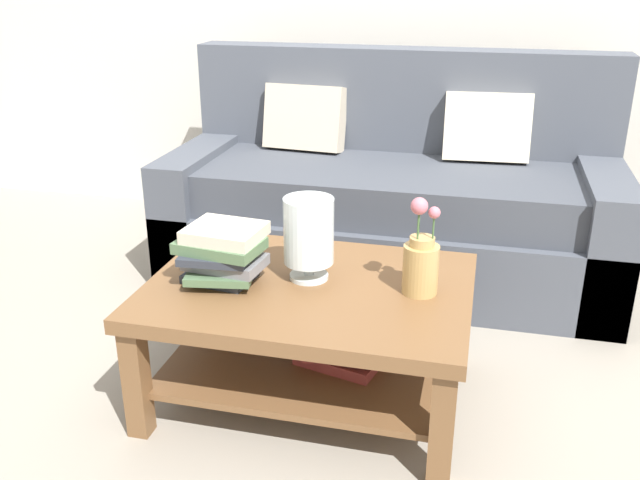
# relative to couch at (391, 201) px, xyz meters

# --- Properties ---
(ground_plane) EXTENTS (10.00, 10.00, 0.00)m
(ground_plane) POSITION_rel_couch_xyz_m (-0.13, -0.88, -0.36)
(ground_plane) COLOR gray
(couch) EXTENTS (2.11, 0.90, 1.06)m
(couch) POSITION_rel_couch_xyz_m (0.00, 0.00, 0.00)
(couch) COLOR #474C56
(couch) RESTS_ON ground
(coffee_table) EXTENTS (1.08, 0.79, 0.44)m
(coffee_table) POSITION_rel_couch_xyz_m (-0.10, -1.16, -0.05)
(coffee_table) COLOR brown
(coffee_table) RESTS_ON ground
(book_stack_main) EXTENTS (0.30, 0.25, 0.20)m
(book_stack_main) POSITION_rel_couch_xyz_m (-0.40, -1.21, 0.18)
(book_stack_main) COLOR #2D333D
(book_stack_main) RESTS_ON coffee_table
(glass_hurricane_vase) EXTENTS (0.17, 0.17, 0.29)m
(glass_hurricane_vase) POSITION_rel_couch_xyz_m (-0.12, -1.12, 0.24)
(glass_hurricane_vase) COLOR silver
(glass_hurricane_vase) RESTS_ON coffee_table
(flower_pitcher) EXTENTS (0.12, 0.12, 0.33)m
(flower_pitcher) POSITION_rel_couch_xyz_m (0.25, -1.14, 0.19)
(flower_pitcher) COLOR tan
(flower_pitcher) RESTS_ON coffee_table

